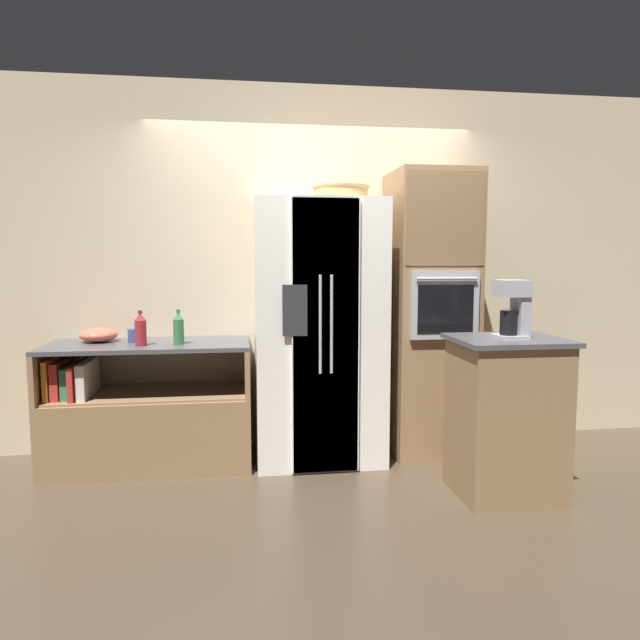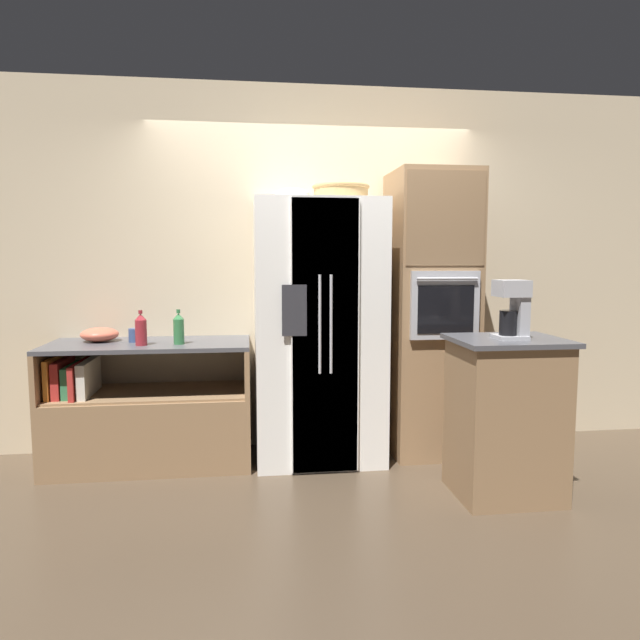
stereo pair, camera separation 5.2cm
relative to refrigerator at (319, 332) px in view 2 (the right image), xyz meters
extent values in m
plane|color=#4C3D2D|center=(0.00, -0.02, -0.95)|extent=(20.00, 20.00, 0.00)
cube|color=beige|center=(0.00, 0.38, 0.45)|extent=(12.00, 0.06, 2.80)
cube|color=#93704C|center=(-1.21, 0.03, -0.69)|extent=(1.41, 0.65, 0.52)
cube|color=#93704C|center=(-1.21, 0.03, -0.42)|extent=(1.36, 0.60, 0.02)
cube|color=#93704C|center=(-1.90, 0.03, -0.26)|extent=(0.04, 0.65, 0.34)
cube|color=#93704C|center=(-0.52, 0.03, -0.26)|extent=(0.04, 0.65, 0.34)
cube|color=#4C4C51|center=(-1.21, 0.03, -0.08)|extent=(1.41, 0.65, 0.03)
cube|color=orange|center=(-1.85, 0.00, -0.28)|extent=(0.03, 0.43, 0.27)
cube|color=#B72D28|center=(-1.80, 0.00, -0.29)|extent=(0.05, 0.40, 0.25)
cube|color=#337A4C|center=(-1.73, 0.00, -0.31)|extent=(0.05, 0.38, 0.21)
cube|color=#B72D28|center=(-1.68, 0.00, -0.30)|extent=(0.04, 0.48, 0.23)
cube|color=silver|center=(-1.62, 0.00, -0.30)|extent=(0.06, 0.44, 0.24)
cube|color=white|center=(0.00, 0.01, 0.00)|extent=(0.92, 0.68, 1.90)
cube|color=white|center=(-0.01, -0.34, 0.00)|extent=(0.45, 0.02, 1.86)
cube|color=white|center=(0.01, -0.34, 0.00)|extent=(0.45, 0.02, 1.86)
cylinder|color=#B2B2B7|center=(-0.04, -0.37, 0.09)|extent=(0.02, 0.02, 0.66)
cylinder|color=#B2B2B7|center=(0.04, -0.37, 0.09)|extent=(0.02, 0.02, 0.66)
cube|color=#2D2D33|center=(-0.21, -0.35, 0.19)|extent=(0.17, 0.01, 0.34)
cube|color=#93704C|center=(0.86, 0.05, 0.11)|extent=(0.60, 0.61, 2.12)
cube|color=#ADADB2|center=(0.86, -0.28, 0.21)|extent=(0.49, 0.04, 0.48)
cube|color=black|center=(0.86, -0.30, 0.18)|extent=(0.40, 0.01, 0.34)
cylinder|color=#B2B2B7|center=(0.86, -0.31, 0.39)|extent=(0.43, 0.02, 0.02)
cube|color=olive|center=(0.86, -0.26, 0.81)|extent=(0.57, 0.01, 0.65)
cube|color=#93704C|center=(1.07, -0.83, -0.47)|extent=(0.61, 0.53, 0.97)
cube|color=#4C4C51|center=(1.07, -0.83, 0.03)|extent=(0.67, 0.57, 0.03)
cylinder|color=tan|center=(0.16, -0.03, 0.99)|extent=(0.39, 0.39, 0.09)
torus|color=tan|center=(0.16, -0.03, 1.04)|extent=(0.41, 0.41, 0.03)
ellipsoid|color=white|center=(-0.19, 0.03, 0.99)|extent=(0.25, 0.25, 0.08)
cylinder|color=#33723F|center=(-0.99, -0.08, 0.03)|extent=(0.07, 0.07, 0.18)
cone|color=#33723F|center=(-0.99, -0.08, 0.13)|extent=(0.07, 0.07, 0.04)
cylinder|color=#33723F|center=(-0.99, -0.08, 0.17)|extent=(0.03, 0.03, 0.03)
cylinder|color=maroon|center=(-1.24, -0.10, 0.03)|extent=(0.08, 0.08, 0.18)
cone|color=maroon|center=(-1.24, -0.10, 0.13)|extent=(0.08, 0.08, 0.04)
cylinder|color=maroon|center=(-1.24, -0.10, 0.17)|extent=(0.03, 0.03, 0.02)
cylinder|color=#384C7A|center=(-1.32, 0.07, -0.01)|extent=(0.09, 0.09, 0.10)
torus|color=#384C7A|center=(-1.27, 0.07, -0.01)|extent=(0.07, 0.01, 0.07)
ellipsoid|color=#DB664C|center=(-1.57, 0.13, -0.01)|extent=(0.26, 0.26, 0.10)
cube|color=#B2B2B7|center=(1.06, -0.87, 0.06)|extent=(0.18, 0.18, 0.02)
cylinder|color=black|center=(1.04, -0.87, 0.15)|extent=(0.11, 0.11, 0.15)
cube|color=#B2B2B7|center=(1.11, -0.87, 0.23)|extent=(0.06, 0.15, 0.36)
cube|color=#B2B2B7|center=(1.06, -0.87, 0.35)|extent=(0.18, 0.18, 0.10)
camera|label=1|loc=(-0.57, -4.10, 0.53)|focal=32.00mm
camera|label=2|loc=(-0.51, -4.10, 0.53)|focal=32.00mm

